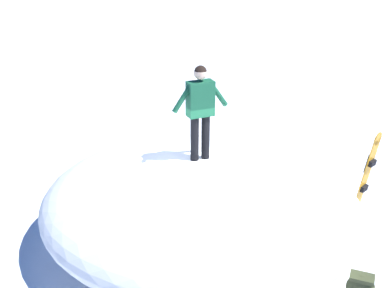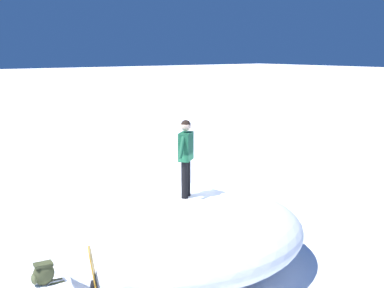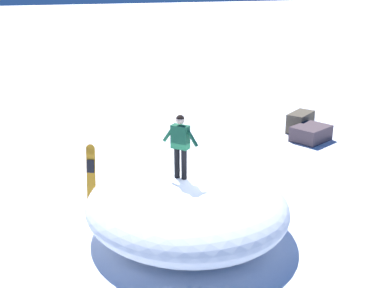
% 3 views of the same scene
% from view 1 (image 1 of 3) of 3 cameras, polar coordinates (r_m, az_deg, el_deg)
% --- Properties ---
extents(ground, '(240.00, 240.00, 0.00)m').
position_cam_1_polar(ground, '(9.01, -2.02, -11.80)').
color(ground, white).
extents(snow_mound, '(5.73, 5.32, 1.57)m').
position_cam_1_polar(snow_mound, '(8.74, 0.93, -6.85)').
color(snow_mound, white).
rests_on(snow_mound, ground).
extents(snowboarder_standing, '(0.83, 0.68, 1.62)m').
position_cam_1_polar(snowboarder_standing, '(8.17, 0.95, 4.42)').
color(snowboarder_standing, black).
rests_on(snowboarder_standing, snow_mound).
extents(snowboard_primary_upright, '(0.36, 0.36, 1.73)m').
position_cam_1_polar(snowboard_primary_upright, '(10.19, 19.39, -2.93)').
color(snowboard_primary_upright, orange).
rests_on(snowboard_primary_upright, ground).
extents(backpack_near, '(0.65, 0.33, 0.47)m').
position_cam_1_polar(backpack_near, '(8.21, 18.72, -15.26)').
color(backpack_near, '#383D23').
rests_on(backpack_near, ground).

